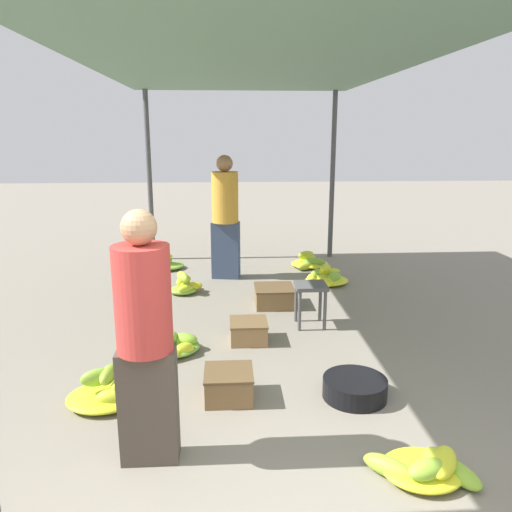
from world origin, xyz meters
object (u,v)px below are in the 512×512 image
at_px(banana_pile_left_1, 185,285).
at_px(shopper_walking_mid, 225,216).
at_px(banana_pile_left_3, 108,392).
at_px(crate_near, 229,384).
at_px(banana_pile_right_1, 426,468).
at_px(banana_pile_left_2, 163,264).
at_px(crate_far, 274,296).
at_px(stool, 311,293).
at_px(vendor_foreground, 145,336).
at_px(banana_pile_left_0, 171,345).
at_px(banana_pile_right_0, 325,278).
at_px(banana_pile_right_2, 309,263).
at_px(basin_black, 355,388).
at_px(crate_mid, 249,331).

distance_m(banana_pile_left_1, shopper_walking_mid, 1.21).
relative_size(banana_pile_left_3, crate_near, 1.53).
bearing_deg(banana_pile_right_1, shopper_walking_mid, 105.02).
xyz_separation_m(banana_pile_left_2, crate_far, (1.57, -1.82, 0.04)).
relative_size(stool, banana_pile_left_3, 0.81).
height_order(crate_near, shopper_walking_mid, shopper_walking_mid).
height_order(vendor_foreground, banana_pile_left_0, vendor_foreground).
xyz_separation_m(stool, banana_pile_right_0, (0.48, 1.56, -0.30)).
bearing_deg(banana_pile_right_0, banana_pile_right_2, 96.11).
bearing_deg(crate_near, banana_pile_left_3, -178.69).
bearing_deg(banana_pile_right_1, banana_pile_left_0, 132.13).
height_order(crate_near, crate_far, crate_far).
bearing_deg(banana_pile_right_2, banana_pile_left_2, 178.62).
bearing_deg(stool, vendor_foreground, -122.37).
distance_m(basin_black, crate_far, 2.27).
bearing_deg(vendor_foreground, crate_far, 69.58).
xyz_separation_m(banana_pile_right_1, crate_far, (-0.62, 3.21, 0.05)).
bearing_deg(banana_pile_left_1, vendor_foreground, -89.12).
distance_m(banana_pile_left_0, crate_near, 1.05).
bearing_deg(banana_pile_left_2, basin_black, -63.68).
height_order(banana_pile_left_3, crate_mid, banana_pile_left_3).
height_order(banana_pile_left_1, banana_pile_left_3, banana_pile_left_1).
height_order(stool, banana_pile_left_3, stool).
relative_size(stool, banana_pile_right_0, 0.66).
distance_m(stool, banana_pile_right_0, 1.66).
relative_size(banana_pile_right_1, shopper_walking_mid, 0.40).
bearing_deg(crate_near, banana_pile_right_2, 71.90).
bearing_deg(banana_pile_left_3, crate_far, 55.57).
xyz_separation_m(basin_black, crate_near, (-1.00, 0.05, 0.04)).
distance_m(banana_pile_right_1, crate_near, 1.58).
relative_size(banana_pile_left_2, crate_mid, 1.60).
distance_m(banana_pile_left_3, crate_near, 0.94).
distance_m(basin_black, banana_pile_left_0, 1.82).
bearing_deg(crate_mid, stool, 28.92).
bearing_deg(crate_near, shopper_walking_mid, 90.19).
bearing_deg(basin_black, banana_pile_left_2, 116.32).
bearing_deg(banana_pile_right_2, banana_pile_left_1, -146.96).
distance_m(banana_pile_left_3, crate_far, 2.67).
relative_size(basin_black, crate_far, 1.07).
height_order(stool, banana_pile_right_0, stool).
height_order(banana_pile_left_2, banana_pile_left_3, banana_pile_left_3).
relative_size(stool, crate_mid, 1.26).
bearing_deg(crate_mid, vendor_foreground, -111.31).
bearing_deg(banana_pile_left_3, basin_black, -0.78).
xyz_separation_m(stool, crate_far, (-0.33, 0.68, -0.26)).
distance_m(banana_pile_right_1, crate_far, 3.27).
relative_size(banana_pile_left_3, shopper_walking_mid, 0.33).
xyz_separation_m(vendor_foreground, crate_mid, (0.72, 1.84, -0.74)).
xyz_separation_m(stool, banana_pile_left_0, (-1.45, -0.60, -0.31)).
bearing_deg(crate_far, banana_pile_left_3, -124.43).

